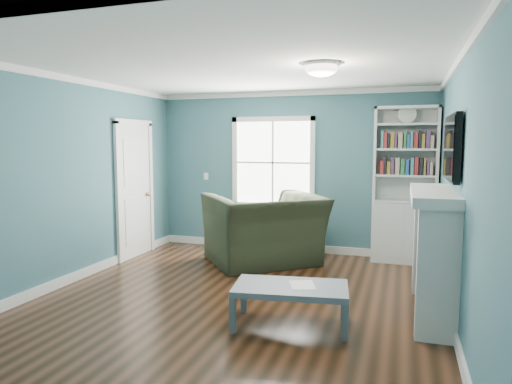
% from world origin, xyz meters
% --- Properties ---
extents(floor, '(5.00, 5.00, 0.00)m').
position_xyz_m(floor, '(0.00, 0.00, 0.00)').
color(floor, black).
rests_on(floor, ground).
extents(room_walls, '(5.00, 5.00, 5.00)m').
position_xyz_m(room_walls, '(0.00, 0.00, 1.58)').
color(room_walls, '#386577').
rests_on(room_walls, ground).
extents(trim, '(4.50, 5.00, 2.60)m').
position_xyz_m(trim, '(0.00, 0.00, 1.24)').
color(trim, white).
rests_on(trim, ground).
extents(window, '(1.40, 0.06, 1.50)m').
position_xyz_m(window, '(-0.30, 2.49, 1.45)').
color(window, white).
rests_on(window, room_walls).
extents(bookshelf, '(0.90, 0.35, 2.31)m').
position_xyz_m(bookshelf, '(1.77, 2.30, 0.92)').
color(bookshelf, silver).
rests_on(bookshelf, ground).
extents(fireplace, '(0.44, 1.58, 1.30)m').
position_xyz_m(fireplace, '(2.08, 0.20, 0.64)').
color(fireplace, black).
rests_on(fireplace, ground).
extents(tv, '(0.06, 1.10, 0.65)m').
position_xyz_m(tv, '(2.20, 0.20, 1.72)').
color(tv, black).
rests_on(tv, fireplace).
extents(door, '(0.12, 0.98, 2.17)m').
position_xyz_m(door, '(-2.22, 1.40, 1.07)').
color(door, silver).
rests_on(door, ground).
extents(ceiling_fixture, '(0.38, 0.38, 0.15)m').
position_xyz_m(ceiling_fixture, '(0.90, 0.10, 2.55)').
color(ceiling_fixture, white).
rests_on(ceiling_fixture, room_walls).
extents(light_switch, '(0.08, 0.01, 0.12)m').
position_xyz_m(light_switch, '(-1.50, 2.48, 1.20)').
color(light_switch, white).
rests_on(light_switch, room_walls).
extents(recliner, '(1.84, 1.78, 1.36)m').
position_xyz_m(recliner, '(-0.17, 1.60, 0.68)').
color(recliner, '#232C1B').
rests_on(recliner, ground).
extents(coffee_table, '(1.17, 0.75, 0.40)m').
position_xyz_m(coffee_table, '(0.74, -0.53, 0.35)').
color(coffee_table, '#505A61').
rests_on(coffee_table, ground).
extents(paper_sheet, '(0.32, 0.36, 0.00)m').
position_xyz_m(paper_sheet, '(0.85, -0.49, 0.40)').
color(paper_sheet, white).
rests_on(paper_sheet, coffee_table).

